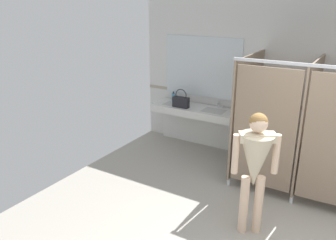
{
  "coord_description": "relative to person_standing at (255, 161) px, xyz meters",
  "views": [
    {
      "loc": [
        0.27,
        -3.28,
        2.75
      ],
      "look_at": [
        -2.31,
        0.97,
        1.02
      ],
      "focal_mm": 36.0,
      "sensor_mm": 36.0,
      "label": 1
    }
  ],
  "objects": [
    {
      "name": "vanity_counter",
      "position": [
        -1.82,
        2.09,
        -0.37
      ],
      "size": [
        1.69,
        0.58,
        0.96
      ],
      "color": "silver",
      "rests_on": "ground_plane"
    },
    {
      "name": "mirror_panel",
      "position": [
        -1.82,
        2.3,
        0.59
      ],
      "size": [
        1.59,
        0.02,
        1.16
      ],
      "primitive_type": "cube",
      "color": "silver",
      "rests_on": "wall_back"
    },
    {
      "name": "bathroom_stalls",
      "position": [
        0.32,
        1.39,
        0.07
      ],
      "size": [
        2.0,
        1.41,
        2.03
      ],
      "color": "#84705B",
      "rests_on": "ground_plane"
    },
    {
      "name": "person_standing",
      "position": [
        0.0,
        0.0,
        0.0
      ],
      "size": [
        0.55,
        0.55,
        1.58
      ],
      "color": "beige",
      "rests_on": "ground_plane"
    },
    {
      "name": "handbag",
      "position": [
        -2.04,
        1.86,
        -0.03
      ],
      "size": [
        0.32,
        0.12,
        0.36
      ],
      "color": "black",
      "rests_on": "vanity_counter"
    },
    {
      "name": "soap_dispenser",
      "position": [
        -2.39,
        2.17,
        -0.06
      ],
      "size": [
        0.07,
        0.07,
        0.2
      ],
      "color": "teal",
      "rests_on": "vanity_counter"
    },
    {
      "name": "paper_cup",
      "position": [
        -1.95,
        1.88,
        -0.1
      ],
      "size": [
        0.07,
        0.07,
        0.1
      ],
      "primitive_type": "cylinder",
      "color": "beige",
      "rests_on": "vanity_counter"
    }
  ]
}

